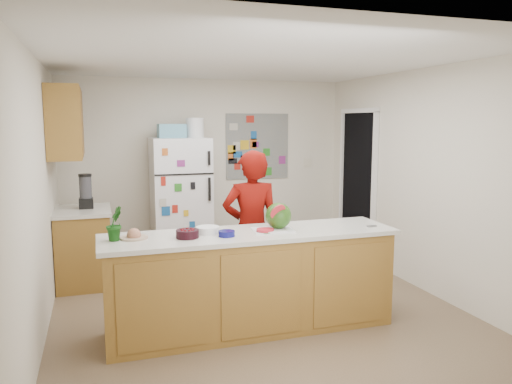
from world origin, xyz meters
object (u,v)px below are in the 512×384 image
object	(u,v)px
watermelon	(278,216)
cherry_bowl	(187,234)
refrigerator	(181,201)
person	(251,230)

from	to	relation	value
watermelon	cherry_bowl	distance (m)	0.86
refrigerator	watermelon	bearing A→B (deg)	-77.64
person	cherry_bowl	bearing A→B (deg)	44.07
cherry_bowl	person	bearing A→B (deg)	38.10
person	refrigerator	bearing A→B (deg)	-70.99
person	watermelon	size ratio (longest dim) A/B	6.77
refrigerator	watermelon	distance (m)	2.43
person	watermelon	distance (m)	0.60
person	cherry_bowl	distance (m)	0.98
refrigerator	cherry_bowl	size ratio (longest dim) A/B	8.65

